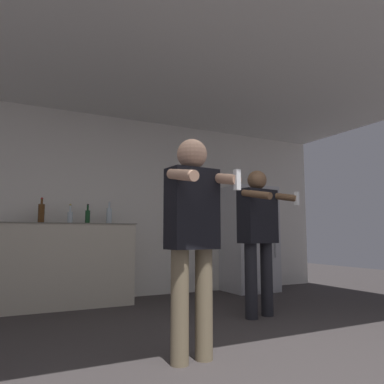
{
  "coord_description": "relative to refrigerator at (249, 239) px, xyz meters",
  "views": [
    {
      "loc": [
        -1.46,
        -1.81,
        0.87
      ],
      "look_at": [
        -0.25,
        0.57,
        1.17
      ],
      "focal_mm": 35.0,
      "sensor_mm": 36.0,
      "label": 1
    }
  ],
  "objects": [
    {
      "name": "counter",
      "position": [
        -2.75,
        0.01,
        -0.3
      ],
      "size": [
        1.62,
        0.64,
        1.01
      ],
      "color": "#BCB29E",
      "rests_on": "ground_plane"
    },
    {
      "name": "bottle_green_wine",
      "position": [
        -3.05,
        0.05,
        0.33
      ],
      "size": [
        0.08,
        0.08,
        0.32
      ],
      "color": "#563314",
      "rests_on": "counter"
    },
    {
      "name": "ceiling_slab",
      "position": [
        -2.01,
        -1.36,
        1.77
      ],
      "size": [
        7.0,
        3.87,
        0.05
      ],
      "color": "silver",
      "rests_on": "wall_back"
    },
    {
      "name": "bottle_amber_bourbon",
      "position": [
        -2.21,
        0.05,
        0.32
      ],
      "size": [
        0.07,
        0.07,
        0.3
      ],
      "color": "silver",
      "rests_on": "counter"
    },
    {
      "name": "person_man_side",
      "position": [
        -0.99,
        -1.56,
        0.11
      ],
      "size": [
        0.56,
        0.55,
        1.57
      ],
      "color": "black",
      "rests_on": "ground_plane"
    },
    {
      "name": "bottle_brown_liquor",
      "position": [
        -2.71,
        0.05,
        0.29
      ],
      "size": [
        0.07,
        0.07,
        0.25
      ],
      "color": "silver",
      "rests_on": "counter"
    },
    {
      "name": "person_woman_foreground",
      "position": [
        -2.26,
        -2.48,
        0.11
      ],
      "size": [
        0.44,
        0.44,
        1.56
      ],
      "color": "#75664C",
      "rests_on": "ground_plane"
    },
    {
      "name": "refrigerator",
      "position": [
        0.0,
        0.0,
        0.0
      ],
      "size": [
        0.74,
        0.66,
        1.61
      ],
      "color": "silver",
      "rests_on": "ground_plane"
    },
    {
      "name": "wall_back",
      "position": [
        -2.01,
        0.34,
        0.47
      ],
      "size": [
        7.0,
        0.06,
        2.55
      ],
      "color": "silver",
      "rests_on": "ground_plane"
    },
    {
      "name": "bottle_tall_gin",
      "position": [
        -2.49,
        0.05,
        0.3
      ],
      "size": [
        0.06,
        0.06,
        0.26
      ],
      "color": "#194723",
      "rests_on": "counter"
    }
  ]
}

